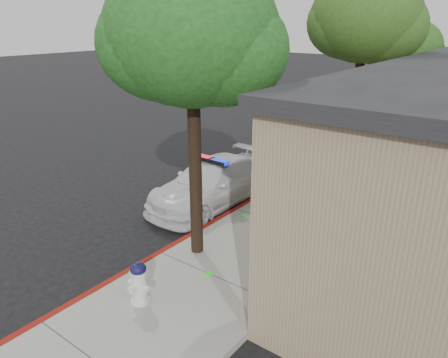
% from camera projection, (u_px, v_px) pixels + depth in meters
% --- Properties ---
extents(ground, '(120.00, 120.00, 0.00)m').
position_uv_depth(ground, '(158.00, 257.00, 9.90)').
color(ground, black).
rests_on(ground, ground).
extents(sidewalk, '(3.20, 60.00, 0.15)m').
position_uv_depth(sidewalk, '(282.00, 226.00, 11.21)').
color(sidewalk, gray).
rests_on(sidewalk, ground).
extents(red_curb, '(0.14, 60.00, 0.16)m').
position_uv_depth(red_curb, '(235.00, 211.00, 12.08)').
color(red_curb, maroon).
rests_on(red_curb, ground).
extents(police_car, '(2.01, 4.60, 1.44)m').
position_uv_depth(police_car, '(212.00, 183.00, 12.57)').
color(police_car, silver).
rests_on(police_car, ground).
extents(fire_hydrant, '(0.49, 0.43, 0.87)m').
position_uv_depth(fire_hydrant, '(139.00, 283.00, 7.93)').
color(fire_hydrant, silver).
rests_on(fire_hydrant, sidewalk).
extents(street_tree_near, '(3.64, 3.43, 6.29)m').
position_uv_depth(street_tree_near, '(192.00, 40.00, 8.22)').
color(street_tree_near, black).
rests_on(street_tree_near, sidewalk).
extents(street_tree_mid, '(3.72, 3.49, 6.66)m').
position_uv_depth(street_tree_mid, '(366.00, 21.00, 13.54)').
color(street_tree_mid, black).
rests_on(street_tree_mid, sidewalk).
extents(street_tree_far, '(2.75, 2.77, 5.11)m').
position_uv_depth(street_tree_far, '(409.00, 50.00, 17.89)').
color(street_tree_far, black).
rests_on(street_tree_far, sidewalk).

